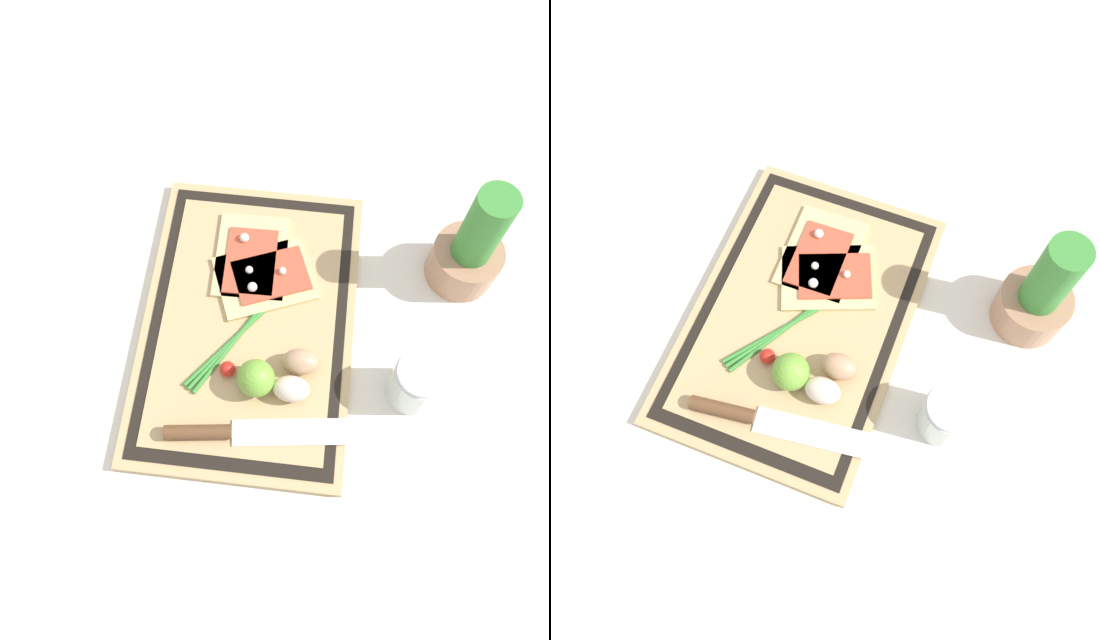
{
  "view_description": "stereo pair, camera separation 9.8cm",
  "coord_description": "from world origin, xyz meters",
  "views": [
    {
      "loc": [
        0.39,
        0.09,
        0.94
      ],
      "look_at": [
        0.0,
        0.04,
        0.04
      ],
      "focal_mm": 35.0,
      "sensor_mm": 36.0,
      "label": 1
    },
    {
      "loc": [
        0.36,
        0.18,
        0.94
      ],
      "look_at": [
        0.0,
        0.04,
        0.04
      ],
      "focal_mm": 35.0,
      "sensor_mm": 36.0,
      "label": 2
    }
  ],
  "objects": [
    {
      "name": "cherry_tomato_red",
      "position": [
        0.09,
        -0.02,
        0.03
      ],
      "size": [
        0.02,
        0.02,
        0.02
      ],
      "primitive_type": "sphere",
      "color": "red",
      "rests_on": "cutting_board"
    },
    {
      "name": "herb_pot",
      "position": [
        -0.14,
        0.34,
        0.08
      ],
      "size": [
        0.11,
        0.11,
        0.22
      ],
      "color": "#AD7A5B",
      "rests_on": "ground_plane"
    },
    {
      "name": "pizza_slice_far",
      "position": [
        -0.08,
        0.02,
        0.03
      ],
      "size": [
        0.17,
        0.19,
        0.02
      ],
      "color": "#DBBC7F",
      "rests_on": "cutting_board"
    },
    {
      "name": "cutting_board",
      "position": [
        0.0,
        0.0,
        0.01
      ],
      "size": [
        0.51,
        0.34,
        0.02
      ],
      "color": "tan",
      "rests_on": "ground_plane"
    },
    {
      "name": "knife",
      "position": [
        0.18,
        -0.01,
        0.03
      ],
      "size": [
        0.07,
        0.28,
        0.02
      ],
      "color": "silver",
      "rests_on": "cutting_board"
    },
    {
      "name": "lime",
      "position": [
        0.1,
        0.03,
        0.05
      ],
      "size": [
        0.06,
        0.06,
        0.06
      ],
      "primitive_type": "sphere",
      "color": "#70A838",
      "rests_on": "cutting_board"
    },
    {
      "name": "sauce_jar",
      "position": [
        0.08,
        0.27,
        0.04
      ],
      "size": [
        0.08,
        0.08,
        0.1
      ],
      "color": "silver",
      "rests_on": "ground_plane"
    },
    {
      "name": "ground_plane",
      "position": [
        0.0,
        0.0,
        0.0
      ],
      "size": [
        6.0,
        6.0,
        0.0
      ],
      "primitive_type": "plane",
      "color": "silver"
    },
    {
      "name": "pizza_slice_near",
      "position": [
        -0.11,
        -0.01,
        0.03
      ],
      "size": [
        0.16,
        0.12,
        0.02
      ],
      "color": "#DBBC7F",
      "rests_on": "cutting_board"
    },
    {
      "name": "scallion_bunch",
      "position": [
        0.02,
        -0.01,
        0.02
      ],
      "size": [
        0.22,
        0.16,
        0.01
      ],
      "color": "#388433",
      "rests_on": "cutting_board"
    },
    {
      "name": "egg_pink",
      "position": [
        0.11,
        0.08,
        0.04
      ],
      "size": [
        0.04,
        0.06,
        0.04
      ],
      "primitive_type": "ellipsoid",
      "color": "beige",
      "rests_on": "cutting_board"
    },
    {
      "name": "egg_brown",
      "position": [
        0.07,
        0.09,
        0.04
      ],
      "size": [
        0.04,
        0.06,
        0.04
      ],
      "primitive_type": "ellipsoid",
      "color": "tan",
      "rests_on": "cutting_board"
    }
  ]
}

